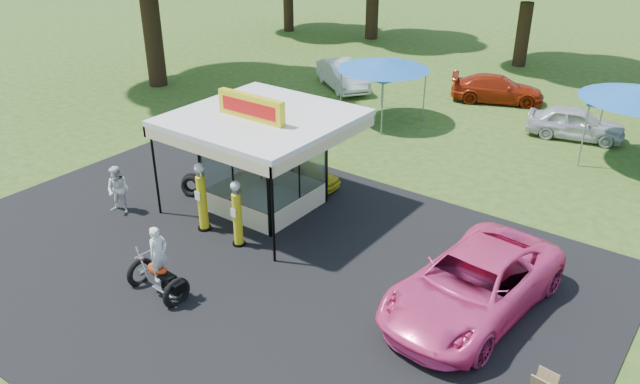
# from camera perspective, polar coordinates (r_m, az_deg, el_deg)

# --- Properties ---
(ground) EXTENTS (120.00, 120.00, 0.00)m
(ground) POSITION_cam_1_polar(r_m,az_deg,el_deg) (17.69, -10.72, -9.21)
(ground) COLOR #2E4D18
(ground) RESTS_ON ground
(asphalt_apron) EXTENTS (20.00, 14.00, 0.04)m
(asphalt_apron) POSITION_cam_1_polar(r_m,az_deg,el_deg) (18.82, -6.33, -6.39)
(asphalt_apron) COLOR black
(asphalt_apron) RESTS_ON ground
(gas_station_kiosk) EXTENTS (5.40, 5.40, 4.18)m
(gas_station_kiosk) POSITION_cam_1_polar(r_m,az_deg,el_deg) (21.14, -5.16, 2.94)
(gas_station_kiosk) COLOR white
(gas_station_kiosk) RESTS_ON ground
(gas_pump_left) EXTENTS (0.44, 0.44, 2.38)m
(gas_pump_left) POSITION_cam_1_polar(r_m,az_deg,el_deg) (20.21, -10.74, -0.61)
(gas_pump_left) COLOR black
(gas_pump_left) RESTS_ON ground
(gas_pump_right) EXTENTS (0.41, 0.41, 2.22)m
(gas_pump_right) POSITION_cam_1_polar(r_m,az_deg,el_deg) (19.20, -7.58, -2.14)
(gas_pump_right) COLOR black
(gas_pump_right) RESTS_ON ground
(motorcycle) EXTENTS (1.89, 0.96, 2.23)m
(motorcycle) POSITION_cam_1_polar(r_m,az_deg,el_deg) (17.43, -14.50, -6.79)
(motorcycle) COLOR black
(motorcycle) RESTS_ON ground
(spare_tires) EXTENTS (1.02, 0.79, 0.83)m
(spare_tires) POSITION_cam_1_polar(r_m,az_deg,el_deg) (22.92, -11.67, 0.62)
(spare_tires) COLOR black
(spare_tires) RESTS_ON ground
(kiosk_car) EXTENTS (2.82, 1.13, 0.96)m
(kiosk_car) POSITION_cam_1_polar(r_m,az_deg,el_deg) (23.21, -1.46, 1.75)
(kiosk_car) COLOR yellow
(kiosk_car) RESTS_ON ground
(pink_sedan) EXTENTS (3.37, 6.23, 1.66)m
(pink_sedan) POSITION_cam_1_polar(r_m,az_deg,el_deg) (16.82, 13.83, -8.19)
(pink_sedan) COLOR #F5428D
(pink_sedan) RESTS_ON ground
(spectator_west) EXTENTS (1.00, 0.90, 1.70)m
(spectator_west) POSITION_cam_1_polar(r_m,az_deg,el_deg) (22.15, -17.95, 0.17)
(spectator_west) COLOR white
(spectator_west) RESTS_ON ground
(bg_car_a) EXTENTS (4.62, 3.87, 1.49)m
(bg_car_a) POSITION_cam_1_polar(r_m,az_deg,el_deg) (34.69, 2.06, 10.66)
(bg_car_a) COLOR silver
(bg_car_a) RESTS_ON ground
(bg_car_b) EXTENTS (5.02, 3.53, 1.35)m
(bg_car_b) POSITION_cam_1_polar(r_m,az_deg,el_deg) (33.67, 15.90, 9.06)
(bg_car_b) COLOR #A4250C
(bg_car_b) RESTS_ON ground
(bg_car_c) EXTENTS (4.36, 2.51, 1.40)m
(bg_car_c) POSITION_cam_1_polar(r_m,az_deg,el_deg) (29.77, 22.34, 5.86)
(bg_car_c) COLOR silver
(bg_car_c) RESTS_ON ground
(tent_west) EXTENTS (4.26, 4.26, 2.98)m
(tent_west) POSITION_cam_1_polar(r_m,az_deg,el_deg) (29.32, 5.84, 11.53)
(tent_west) COLOR gray
(tent_west) RESTS_ON ground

